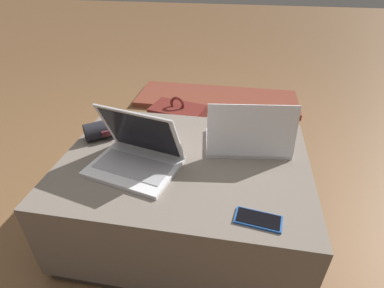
# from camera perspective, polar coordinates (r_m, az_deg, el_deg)

# --- Properties ---
(ground_plane) EXTENTS (14.00, 14.00, 0.00)m
(ground_plane) POSITION_cam_1_polar(r_m,az_deg,el_deg) (1.53, -1.23, -15.39)
(ground_plane) COLOR brown
(ottoman) EXTENTS (1.03, 0.77, 0.41)m
(ottoman) POSITION_cam_1_polar(r_m,az_deg,el_deg) (1.38, -1.33, -9.73)
(ottoman) COLOR #3D3832
(ottoman) RESTS_ON ground_plane
(laptop_near) EXTENTS (0.39, 0.32, 0.24)m
(laptop_near) POSITION_cam_1_polar(r_m,az_deg,el_deg) (1.21, -10.60, -2.09)
(laptop_near) COLOR silver
(laptop_near) RESTS_ON ottoman
(laptop_far) EXTENTS (0.38, 0.27, 0.24)m
(laptop_far) POSITION_cam_1_polar(r_m,az_deg,el_deg) (1.31, 10.59, 0.95)
(laptop_far) COLOR silver
(laptop_far) RESTS_ON ottoman
(cell_phone) EXTENTS (0.16, 0.09, 0.01)m
(cell_phone) POSITION_cam_1_polar(r_m,az_deg,el_deg) (1.02, 12.51, -13.85)
(cell_phone) COLOR #1E4C9E
(cell_phone) RESTS_ON ottoman
(backpack) EXTENTS (0.33, 0.29, 0.46)m
(backpack) POSITION_cam_1_polar(r_m,az_deg,el_deg) (1.82, -2.47, 1.39)
(backpack) COLOR #5B1E19
(backpack) RESTS_ON ground_plane
(wrist_brace) EXTENTS (0.21, 0.19, 0.08)m
(wrist_brace) POSITION_cam_1_polar(r_m,az_deg,el_deg) (1.44, -15.80, 2.92)
(wrist_brace) COLOR black
(wrist_brace) RESTS_ON ottoman
(fireplace_hearth) EXTENTS (1.40, 0.50, 0.04)m
(fireplace_hearth) POSITION_cam_1_polar(r_m,az_deg,el_deg) (2.71, 4.73, 8.61)
(fireplace_hearth) COLOR brown
(fireplace_hearth) RESTS_ON ground_plane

